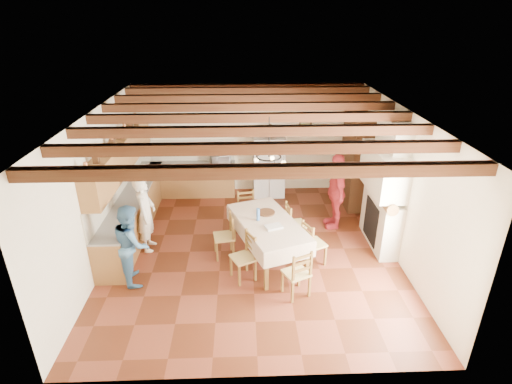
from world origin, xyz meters
TOP-DOWN VIEW (x-y plane):
  - floor at (0.00, 0.00)m, footprint 6.00×6.50m
  - ceiling at (0.00, 0.00)m, footprint 6.00×6.50m
  - wall_back at (0.00, 3.26)m, footprint 6.00×0.02m
  - wall_front at (0.00, -3.26)m, footprint 6.00×0.02m
  - wall_left at (-3.01, 0.00)m, footprint 0.02×6.50m
  - wall_right at (3.01, 0.00)m, footprint 0.02×6.50m
  - ceiling_beams at (0.00, 0.00)m, footprint 6.00×6.30m
  - lower_cabinets_left at (-2.70, 1.05)m, footprint 0.60×4.30m
  - lower_cabinets_back at (-1.55, 2.95)m, footprint 2.30×0.60m
  - countertop_left at (-2.70, 1.05)m, footprint 0.62×4.30m
  - countertop_back at (-1.55, 2.95)m, footprint 2.34×0.62m
  - backsplash_left at (-2.98, 1.05)m, footprint 0.03×4.30m
  - backsplash_back at (-1.55, 3.23)m, footprint 2.30×0.03m
  - upper_cabinets at (-2.83, 1.05)m, footprint 0.35×4.20m
  - fireplace at (2.72, 0.20)m, footprint 0.56×1.60m
  - wall_picture at (1.55, 3.23)m, footprint 0.34×0.03m
  - refrigerator at (0.55, 2.91)m, footprint 0.84×0.70m
  - hutch at (2.75, 2.25)m, footprint 0.56×1.33m
  - dining_table at (0.31, -0.32)m, footprint 1.67×2.27m
  - chandelier at (0.31, -0.32)m, footprint 0.47×0.47m
  - chair_left_near at (-0.20, -0.96)m, footprint 0.55×0.55m
  - chair_left_far at (-0.58, -0.16)m, footprint 0.46×0.48m
  - chair_right_near at (1.23, -0.50)m, footprint 0.54×0.55m
  - chair_right_far at (0.96, 0.30)m, footprint 0.47×0.48m
  - chair_end_near at (0.75, -1.47)m, footprint 0.55×0.54m
  - chair_end_far at (-0.07, 0.86)m, footprint 0.50×0.48m
  - person_man at (-2.22, 0.20)m, footprint 0.41×0.61m
  - person_woman_blue at (-2.25, -0.90)m, footprint 0.79×0.90m
  - person_woman_red at (1.98, 1.03)m, footprint 0.45×1.07m
  - microwave at (-0.77, 2.95)m, footprint 0.59×0.48m
  - fridge_vase at (0.58, 2.91)m, footprint 0.36×0.36m

SIDE VIEW (x-z plane):
  - floor at x=0.00m, z-range -0.02..0.00m
  - lower_cabinets_left at x=-2.70m, z-range 0.00..0.86m
  - lower_cabinets_back at x=-1.55m, z-range 0.00..0.86m
  - chair_left_near at x=-0.20m, z-range 0.00..0.96m
  - chair_left_far at x=-0.58m, z-range 0.00..0.96m
  - chair_right_near at x=1.23m, z-range 0.00..0.96m
  - chair_right_far at x=0.96m, z-range 0.00..0.96m
  - chair_end_near at x=0.75m, z-range 0.00..0.96m
  - chair_end_far at x=-0.07m, z-range 0.00..0.96m
  - person_woman_blue at x=-2.25m, z-range 0.00..1.57m
  - dining_table at x=0.31m, z-range 0.36..1.25m
  - person_man at x=-2.22m, z-range 0.00..1.66m
  - refrigerator at x=0.55m, z-range 0.00..1.67m
  - countertop_left at x=-2.70m, z-range 0.86..0.90m
  - countertop_back at x=-1.55m, z-range 0.86..0.90m
  - person_woman_red at x=1.98m, z-range 0.00..1.81m
  - microwave at x=-0.77m, z-range 0.90..1.19m
  - backsplash_left at x=-2.98m, z-range 0.90..1.50m
  - backsplash_back at x=-1.55m, z-range 0.90..1.50m
  - hutch at x=2.75m, z-range 0.00..2.42m
  - fireplace at x=2.72m, z-range 0.00..2.80m
  - wall_back at x=0.00m, z-range 0.00..3.00m
  - wall_front at x=0.00m, z-range 0.00..3.00m
  - wall_left at x=-3.01m, z-range 0.00..3.00m
  - wall_right at x=3.01m, z-range 0.00..3.00m
  - fridge_vase at x=0.58m, z-range 1.67..2.00m
  - upper_cabinets at x=-2.83m, z-range 1.50..2.20m
  - wall_picture at x=1.55m, z-range 1.64..2.06m
  - chandelier at x=0.31m, z-range 2.23..2.27m
  - ceiling_beams at x=0.00m, z-range 2.83..2.99m
  - ceiling at x=0.00m, z-range 3.00..3.02m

